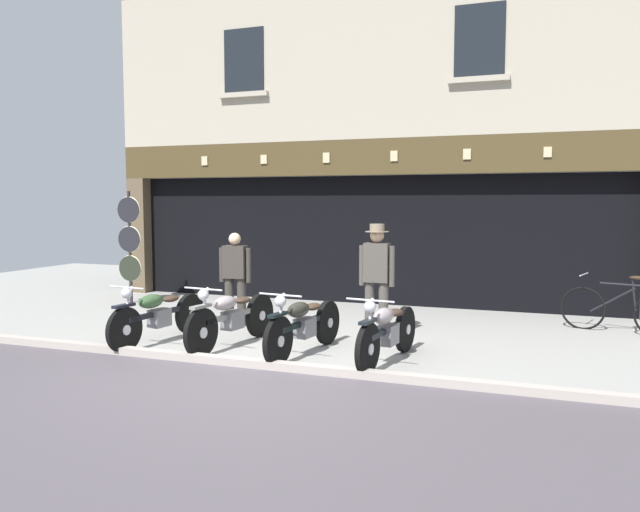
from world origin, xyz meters
TOP-DOWN VIEW (x-y plane):
  - ground at (0.00, -0.98)m, footprint 23.03×22.00m
  - shop_facade at (-0.00, 6.98)m, footprint 11.33×4.42m
  - motorcycle_left at (-1.86, 0.84)m, footprint 0.62×2.03m
  - motorcycle_center_left at (-0.72, 0.99)m, footprint 0.62×2.08m
  - motorcycle_center at (0.42, 0.90)m, footprint 0.62×2.00m
  - motorcycle_center_right at (1.59, 0.86)m, footprint 0.62×1.93m
  - salesman_left at (-1.39, 2.38)m, footprint 0.56×0.26m
  - shopkeeper_center at (1.05, 2.38)m, footprint 0.56×0.36m
  - tyre_sign_pole at (-4.53, 3.77)m, footprint 0.55×0.06m
  - advert_board_near at (2.08, 5.40)m, footprint 0.81×0.03m
  - leaning_bicycle at (4.61, 3.91)m, footprint 1.74×0.67m

SIDE VIEW (x-z plane):
  - ground at x=0.00m, z-range -0.13..0.05m
  - leaning_bicycle at x=4.61m, z-range -0.10..0.85m
  - motorcycle_center_right at x=1.59m, z-range -0.04..0.88m
  - motorcycle_left at x=-1.86m, z-range -0.03..0.87m
  - motorcycle_center at x=0.42m, z-range -0.04..0.88m
  - motorcycle_center_left at x=-0.72m, z-range -0.03..0.89m
  - salesman_left at x=-1.39m, z-range 0.08..1.64m
  - shopkeeper_center at x=1.05m, z-range 0.10..1.84m
  - tyre_sign_pole at x=-4.53m, z-range 0.14..2.43m
  - advert_board_near at x=2.08m, z-range 1.31..2.26m
  - shop_facade at x=0.00m, z-range -1.62..5.24m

